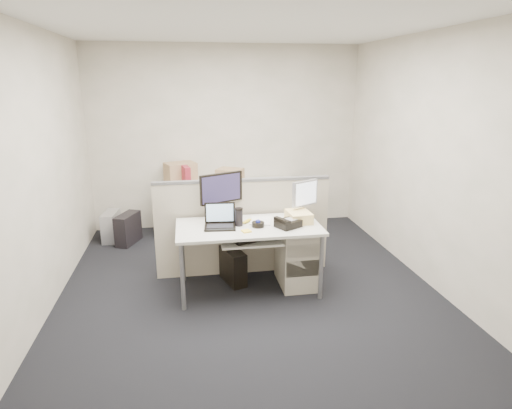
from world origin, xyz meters
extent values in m
cube|color=black|center=(0.00, 0.00, -0.01)|extent=(4.00, 4.50, 0.01)
cube|color=white|center=(0.00, 0.00, 2.70)|extent=(4.00, 4.50, 0.01)
cube|color=beige|center=(0.00, 2.25, 1.35)|extent=(4.00, 0.02, 2.70)
cube|color=beige|center=(0.00, -2.25, 1.35)|extent=(4.00, 0.02, 2.70)
cube|color=beige|center=(-2.00, 0.00, 1.35)|extent=(0.02, 4.50, 2.70)
cube|color=beige|center=(2.00, 0.00, 1.35)|extent=(0.02, 4.50, 2.70)
cube|color=white|center=(0.00, 0.00, 0.71)|extent=(1.50, 0.75, 0.03)
cylinder|color=slate|center=(-0.70, -0.33, 0.35)|extent=(0.04, 0.04, 0.70)
cylinder|color=slate|center=(-0.70, 0.33, 0.35)|extent=(0.04, 0.04, 0.70)
cylinder|color=slate|center=(0.70, -0.33, 0.35)|extent=(0.04, 0.04, 0.70)
cylinder|color=slate|center=(0.70, 0.33, 0.35)|extent=(0.04, 0.04, 0.70)
cube|color=white|center=(0.00, -0.18, 0.62)|extent=(0.62, 0.32, 0.02)
cube|color=#B8B49C|center=(0.55, 0.05, 0.33)|extent=(0.40, 0.55, 0.65)
cube|color=#B0A492|center=(0.00, 0.45, 0.55)|extent=(2.00, 0.06, 1.10)
cube|color=#B8B49C|center=(0.00, 1.93, 0.36)|extent=(2.00, 0.60, 0.72)
cube|color=black|center=(-0.25, 0.32, 0.98)|extent=(0.54, 0.38, 0.50)
cube|color=#B7B7BC|center=(0.65, 0.18, 0.93)|extent=(0.37, 0.30, 0.41)
cube|color=black|center=(-0.30, -0.02, 0.85)|extent=(0.34, 0.27, 0.24)
cylinder|color=black|center=(0.09, -0.05, 0.75)|extent=(0.13, 0.13, 0.05)
cube|color=black|center=(0.40, -0.11, 0.77)|extent=(0.30, 0.28, 0.07)
cube|color=silver|center=(0.15, 0.12, 0.74)|extent=(0.28, 0.33, 0.01)
cube|color=yellow|center=(-0.05, -0.18, 0.74)|extent=(0.11, 0.11, 0.01)
cylinder|color=black|center=(-0.10, 0.02, 0.82)|extent=(0.10, 0.10, 0.18)
ellipsoid|color=yellow|center=(0.00, 0.10, 0.75)|extent=(0.14, 0.14, 0.04)
cube|color=black|center=(0.10, 0.05, 0.74)|extent=(0.06, 0.10, 0.01)
cube|color=#F7E484|center=(0.55, 0.04, 0.79)|extent=(0.25, 0.31, 0.11)
cube|color=black|center=(0.05, -0.14, 0.64)|extent=(0.52, 0.34, 0.03)
cube|color=black|center=(-0.15, 0.20, 0.19)|extent=(0.28, 0.44, 0.38)
cube|color=black|center=(-1.45, 1.63, 0.21)|extent=(0.34, 0.48, 0.42)
cube|color=#B7B7BC|center=(-1.70, 1.80, 0.20)|extent=(0.23, 0.46, 0.41)
cube|color=tan|center=(-0.70, 2.05, 0.88)|extent=(0.50, 0.44, 0.31)
cube|color=tan|center=(0.00, 1.81, 0.85)|extent=(0.44, 0.41, 0.25)
cube|color=maroon|center=(-0.63, 1.83, 0.88)|extent=(0.15, 0.34, 0.31)
camera|label=1|loc=(-0.62, -4.18, 2.19)|focal=30.00mm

